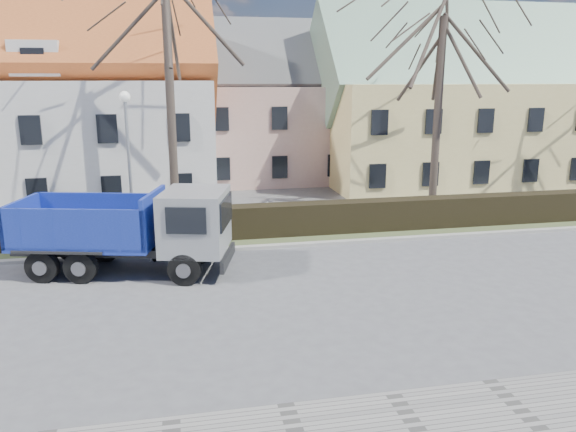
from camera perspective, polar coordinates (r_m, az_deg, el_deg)
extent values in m
plane|color=#515054|center=(17.08, -4.21, -8.01)|extent=(120.00, 120.00, 0.00)
cube|color=gray|center=(21.37, -5.79, -3.32)|extent=(80.00, 0.30, 0.12)
cube|color=#404C2B|center=(22.90, -6.19, -2.17)|extent=(80.00, 3.00, 0.10)
cube|color=black|center=(22.55, -6.18, -0.85)|extent=(60.00, 0.90, 1.30)
imported|color=black|center=(27.73, -20.85, 0.98)|extent=(3.70, 2.16, 1.18)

